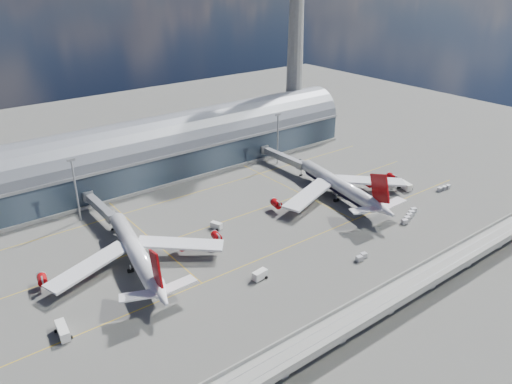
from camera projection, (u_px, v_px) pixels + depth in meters
ground at (269, 237)px, 183.08m from camera, size 500.00×500.00×0.00m
taxi_lines at (234, 215)px, 199.00m from camera, size 200.00×80.12×0.01m
terminal at (165, 151)px, 234.53m from camera, size 200.00×30.00×28.00m
control_tower at (295, 45)px, 268.55m from camera, size 19.00×19.00×103.00m
guideway at (391, 297)px, 141.26m from camera, size 220.00×8.50×7.20m
floodlight_mast_left at (76, 189)px, 189.26m from camera, size 3.00×0.70×25.70m
floodlight_mast_right at (278, 138)px, 244.77m from camera, size 3.00×0.70×25.70m
airliner_left at (137, 253)px, 162.24m from camera, size 60.67×63.87×19.53m
airliner_right at (340, 186)px, 211.28m from camera, size 63.19×66.11×21.06m
jet_bridge_left at (98, 205)px, 195.27m from camera, size 4.40×28.00×7.25m
jet_bridge_right at (281, 156)px, 244.87m from camera, size 4.40×32.00×7.25m
service_truck_0 at (63, 331)px, 133.73m from camera, size 3.32×7.81×3.14m
service_truck_1 at (260, 275)px, 158.03m from camera, size 5.31×3.03×2.93m
service_truck_2 at (342, 190)px, 217.25m from camera, size 8.71×3.72×3.06m
service_truck_3 at (405, 186)px, 221.08m from camera, size 4.47×7.24×3.28m
service_truck_4 at (216, 226)px, 188.20m from camera, size 3.54×4.90×2.59m
service_truck_5 at (121, 227)px, 187.19m from camera, size 5.64×4.11×2.55m
cargo_train_0 at (361, 257)px, 168.69m from camera, size 5.49×2.60×1.79m
cargo_train_1 at (409, 216)px, 196.13m from camera, size 13.99×6.53×1.89m
cargo_train_2 at (444, 188)px, 220.70m from camera, size 8.00×2.61×1.76m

